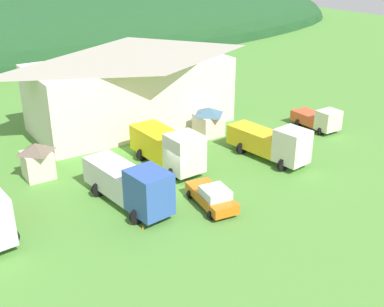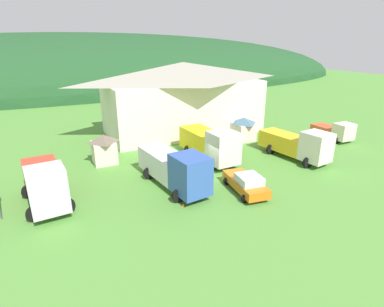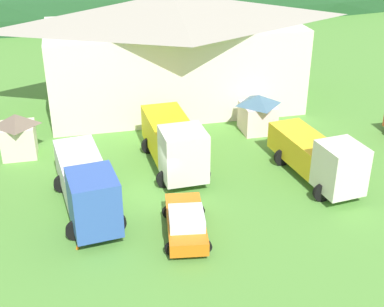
{
  "view_description": "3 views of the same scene",
  "coord_description": "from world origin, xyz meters",
  "px_view_note": "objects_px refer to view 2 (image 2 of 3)",
  "views": [
    {
      "loc": [
        -16.7,
        -28.68,
        17.22
      ],
      "look_at": [
        3.01,
        1.2,
        1.6
      ],
      "focal_mm": 44.52,
      "sensor_mm": 36.0,
      "label": 1
    },
    {
      "loc": [
        -12.98,
        -22.89,
        11.65
      ],
      "look_at": [
        -0.33,
        2.72,
        1.2
      ],
      "focal_mm": 28.98,
      "sensor_mm": 36.0,
      "label": 2
    },
    {
      "loc": [
        -3.8,
        -26.72,
        16.22
      ],
      "look_at": [
        2.67,
        1.5,
        1.64
      ],
      "focal_mm": 49.44,
      "sensor_mm": 36.0,
      "label": 3
    }
  ],
  "objects_px": {
    "flatbed_truck_yellow": "(210,143)",
    "light_truck_cream": "(335,131)",
    "traffic_cone_mid_row": "(141,166)",
    "play_shed_pink": "(243,129)",
    "play_shed_cream": "(104,148)",
    "traffic_cone_near_pickup": "(183,207)",
    "tow_truck_silver": "(45,183)",
    "box_truck_blue": "(175,168)",
    "depot_building": "(183,97)",
    "heavy_rig_striped": "(298,144)",
    "service_pickup_orange": "(246,183)"
  },
  "relations": [
    {
      "from": "light_truck_cream",
      "to": "traffic_cone_near_pickup",
      "type": "distance_m",
      "value": 24.71
    },
    {
      "from": "depot_building",
      "to": "tow_truck_silver",
      "type": "height_order",
      "value": "depot_building"
    },
    {
      "from": "box_truck_blue",
      "to": "traffic_cone_near_pickup",
      "type": "xyz_separation_m",
      "value": [
        -0.76,
        -3.22,
        -1.78
      ]
    },
    {
      "from": "box_truck_blue",
      "to": "flatbed_truck_yellow",
      "type": "bearing_deg",
      "value": 119.48
    },
    {
      "from": "tow_truck_silver",
      "to": "heavy_rig_striped",
      "type": "bearing_deg",
      "value": 83.07
    },
    {
      "from": "play_shed_pink",
      "to": "flatbed_truck_yellow",
      "type": "relative_size",
      "value": 0.35
    },
    {
      "from": "heavy_rig_striped",
      "to": "flatbed_truck_yellow",
      "type": "bearing_deg",
      "value": -121.46
    },
    {
      "from": "depot_building",
      "to": "play_shed_pink",
      "type": "bearing_deg",
      "value": -53.6
    },
    {
      "from": "play_shed_pink",
      "to": "box_truck_blue",
      "type": "xyz_separation_m",
      "value": [
        -12.8,
        -8.5,
        0.32
      ]
    },
    {
      "from": "heavy_rig_striped",
      "to": "depot_building",
      "type": "bearing_deg",
      "value": -164.86
    },
    {
      "from": "play_shed_cream",
      "to": "traffic_cone_near_pickup",
      "type": "distance_m",
      "value": 12.07
    },
    {
      "from": "tow_truck_silver",
      "to": "traffic_cone_near_pickup",
      "type": "bearing_deg",
      "value": 58.11
    },
    {
      "from": "service_pickup_orange",
      "to": "play_shed_cream",
      "type": "bearing_deg",
      "value": -134.53
    },
    {
      "from": "tow_truck_silver",
      "to": "box_truck_blue",
      "type": "bearing_deg",
      "value": 77.2
    },
    {
      "from": "light_truck_cream",
      "to": "depot_building",
      "type": "bearing_deg",
      "value": -127.96
    },
    {
      "from": "play_shed_cream",
      "to": "traffic_cone_mid_row",
      "type": "relative_size",
      "value": 5.68
    },
    {
      "from": "tow_truck_silver",
      "to": "traffic_cone_near_pickup",
      "type": "relative_size",
      "value": 11.55
    },
    {
      "from": "depot_building",
      "to": "traffic_cone_mid_row",
      "type": "relative_size",
      "value": 40.37
    },
    {
      "from": "light_truck_cream",
      "to": "tow_truck_silver",
      "type": "bearing_deg",
      "value": -86.43
    },
    {
      "from": "heavy_rig_striped",
      "to": "traffic_cone_near_pickup",
      "type": "xyz_separation_m",
      "value": [
        -14.67,
        -3.72,
        -1.67
      ]
    },
    {
      "from": "tow_truck_silver",
      "to": "heavy_rig_striped",
      "type": "height_order",
      "value": "tow_truck_silver"
    },
    {
      "from": "box_truck_blue",
      "to": "light_truck_cream",
      "type": "height_order",
      "value": "box_truck_blue"
    },
    {
      "from": "service_pickup_orange",
      "to": "traffic_cone_near_pickup",
      "type": "bearing_deg",
      "value": -83.14
    },
    {
      "from": "service_pickup_orange",
      "to": "heavy_rig_striped",
      "type": "bearing_deg",
      "value": 120.56
    },
    {
      "from": "service_pickup_orange",
      "to": "depot_building",
      "type": "bearing_deg",
      "value": 178.62
    },
    {
      "from": "tow_truck_silver",
      "to": "light_truck_cream",
      "type": "xyz_separation_m",
      "value": [
        32.72,
        2.15,
        -0.72
      ]
    },
    {
      "from": "depot_building",
      "to": "flatbed_truck_yellow",
      "type": "bearing_deg",
      "value": -100.87
    },
    {
      "from": "service_pickup_orange",
      "to": "traffic_cone_mid_row",
      "type": "relative_size",
      "value": 9.65
    },
    {
      "from": "heavy_rig_striped",
      "to": "service_pickup_orange",
      "type": "relative_size",
      "value": 1.58
    },
    {
      "from": "play_shed_pink",
      "to": "light_truck_cream",
      "type": "relative_size",
      "value": 0.56
    },
    {
      "from": "play_shed_cream",
      "to": "heavy_rig_striped",
      "type": "relative_size",
      "value": 0.37
    },
    {
      "from": "depot_building",
      "to": "heavy_rig_striped",
      "type": "bearing_deg",
      "value": -67.55
    },
    {
      "from": "tow_truck_silver",
      "to": "service_pickup_orange",
      "type": "xyz_separation_m",
      "value": [
        14.53,
        -4.67,
        -1.05
      ]
    },
    {
      "from": "flatbed_truck_yellow",
      "to": "traffic_cone_mid_row",
      "type": "distance_m",
      "value": 7.31
    },
    {
      "from": "play_shed_cream",
      "to": "traffic_cone_near_pickup",
      "type": "xyz_separation_m",
      "value": [
        3.37,
        -11.49,
        -1.54
      ]
    },
    {
      "from": "play_shed_cream",
      "to": "flatbed_truck_yellow",
      "type": "xyz_separation_m",
      "value": [
        9.82,
        -4.08,
        0.3
      ]
    },
    {
      "from": "play_shed_cream",
      "to": "play_shed_pink",
      "type": "distance_m",
      "value": 16.94
    },
    {
      "from": "depot_building",
      "to": "box_truck_blue",
      "type": "xyz_separation_m",
      "value": [
        -7.81,
        -15.27,
        -2.9
      ]
    },
    {
      "from": "play_shed_cream",
      "to": "box_truck_blue",
      "type": "height_order",
      "value": "box_truck_blue"
    },
    {
      "from": "flatbed_truck_yellow",
      "to": "traffic_cone_near_pickup",
      "type": "height_order",
      "value": "flatbed_truck_yellow"
    },
    {
      "from": "light_truck_cream",
      "to": "play_shed_cream",
      "type": "bearing_deg",
      "value": -100.15
    },
    {
      "from": "play_shed_pink",
      "to": "light_truck_cream",
      "type": "height_order",
      "value": "play_shed_pink"
    },
    {
      "from": "heavy_rig_striped",
      "to": "traffic_cone_near_pickup",
      "type": "bearing_deg",
      "value": -83.07
    },
    {
      "from": "flatbed_truck_yellow",
      "to": "light_truck_cream",
      "type": "bearing_deg",
      "value": 85.04
    },
    {
      "from": "flatbed_truck_yellow",
      "to": "traffic_cone_mid_row",
      "type": "relative_size",
      "value": 15.31
    },
    {
      "from": "light_truck_cream",
      "to": "heavy_rig_striped",
      "type": "bearing_deg",
      "value": -71.9
    },
    {
      "from": "play_shed_pink",
      "to": "heavy_rig_striped",
      "type": "bearing_deg",
      "value": -82.11
    },
    {
      "from": "box_truck_blue",
      "to": "traffic_cone_near_pickup",
      "type": "relative_size",
      "value": 14.98
    },
    {
      "from": "play_shed_cream",
      "to": "flatbed_truck_yellow",
      "type": "bearing_deg",
      "value": -22.55
    },
    {
      "from": "heavy_rig_striped",
      "to": "light_truck_cream",
      "type": "distance_m",
      "value": 9.58
    }
  ]
}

